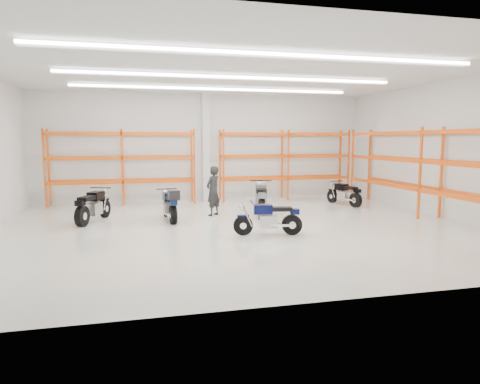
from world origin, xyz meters
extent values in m
plane|color=beige|center=(0.00, 0.00, 0.00)|extent=(14.00, 14.00, 0.00)
cube|color=silver|center=(0.00, 6.00, 2.25)|extent=(14.00, 0.02, 4.50)
cube|color=silver|center=(0.00, -6.00, 2.25)|extent=(14.00, 0.02, 4.50)
cube|color=silver|center=(7.00, 0.00, 2.25)|extent=(0.02, 12.00, 4.50)
cube|color=white|center=(0.00, 0.00, 4.50)|extent=(14.00, 12.00, 0.02)
cube|color=white|center=(0.00, -3.00, 4.40)|extent=(10.00, 0.22, 0.10)
cube|color=white|center=(0.00, 0.50, 4.40)|extent=(10.00, 0.22, 0.10)
cube|color=white|center=(0.00, 3.50, 4.40)|extent=(10.00, 0.22, 0.10)
cylinder|color=black|center=(-0.09, -1.04, 0.27)|extent=(0.54, 0.20, 0.53)
cylinder|color=black|center=(1.22, -1.28, 0.28)|extent=(0.57, 0.26, 0.55)
cylinder|color=silver|center=(-0.09, -1.04, 0.27)|extent=(0.20, 0.15, 0.18)
cylinder|color=silver|center=(1.22, -1.28, 0.28)|extent=(0.22, 0.21, 0.20)
cube|color=#090E35|center=(-0.09, -1.04, 0.53)|extent=(0.34, 0.19, 0.05)
cube|color=#B7B7BC|center=(0.59, -1.17, 0.37)|extent=(0.51, 0.40, 0.34)
cube|color=#A5A5AA|center=(0.92, -1.23, 0.28)|extent=(0.63, 0.22, 0.07)
cube|color=#090E35|center=(0.43, -1.14, 0.71)|extent=(0.54, 0.39, 0.25)
cube|color=black|center=(0.92, -1.23, 0.71)|extent=(0.62, 0.37, 0.11)
cube|color=#090E35|center=(1.29, -1.29, 0.64)|extent=(0.26, 0.23, 0.14)
cylinder|color=black|center=(0.13, -1.08, 0.91)|extent=(0.14, 0.62, 0.03)
sphere|color=silver|center=(-0.13, -1.03, 0.76)|extent=(0.17, 0.17, 0.17)
cylinder|color=silver|center=(0.93, -1.37, 0.28)|extent=(0.67, 0.20, 0.08)
cylinder|color=black|center=(-3.92, 2.62, 0.30)|extent=(0.34, 0.61, 0.60)
cylinder|color=black|center=(-4.48, 1.22, 0.31)|extent=(0.40, 0.65, 0.62)
cylinder|color=silver|center=(-3.92, 2.62, 0.30)|extent=(0.21, 0.24, 0.20)
cylinder|color=silver|center=(-4.48, 1.22, 0.31)|extent=(0.27, 0.28, 0.22)
cube|color=black|center=(-3.92, 2.62, 0.60)|extent=(0.27, 0.39, 0.06)
cube|color=#B7B7BC|center=(-4.21, 1.89, 0.42)|extent=(0.53, 0.62, 0.38)
cube|color=#A5A5AA|center=(-4.35, 1.54, 0.32)|extent=(0.37, 0.70, 0.08)
cube|color=black|center=(-4.14, 2.06, 0.81)|extent=(0.53, 0.65, 0.28)
cube|color=black|center=(-4.35, 1.54, 0.81)|extent=(0.53, 0.73, 0.12)
cube|color=black|center=(-4.51, 1.14, 0.72)|extent=(0.30, 0.33, 0.16)
cylinder|color=black|center=(-4.01, 2.38, 1.03)|extent=(0.67, 0.29, 0.04)
sphere|color=silver|center=(-3.90, 2.66, 0.87)|extent=(0.19, 0.19, 0.19)
cylinder|color=silver|center=(-4.51, 1.56, 0.32)|extent=(0.36, 0.73, 0.09)
cylinder|color=black|center=(-1.94, 2.34, 0.28)|extent=(0.16, 0.57, 0.57)
cylinder|color=black|center=(-1.81, 0.93, 0.29)|extent=(0.22, 0.60, 0.59)
cylinder|color=silver|center=(-1.94, 2.34, 0.28)|extent=(0.15, 0.20, 0.19)
cylinder|color=silver|center=(-1.81, 0.93, 0.29)|extent=(0.21, 0.22, 0.21)
cube|color=#0E1E47|center=(-1.94, 2.34, 0.57)|extent=(0.17, 0.35, 0.06)
cube|color=#B7B7BC|center=(-1.87, 1.60, 0.40)|extent=(0.38, 0.52, 0.36)
cube|color=#A5A5AA|center=(-1.84, 1.25, 0.30)|extent=(0.17, 0.67, 0.08)
cube|color=#0E1E47|center=(-1.89, 1.77, 0.76)|extent=(0.37, 0.56, 0.26)
cube|color=black|center=(-1.84, 1.25, 0.76)|extent=(0.34, 0.65, 0.11)
cube|color=#0E1E47|center=(-1.81, 0.85, 0.68)|extent=(0.23, 0.26, 0.15)
cylinder|color=black|center=(-1.91, 2.09, 0.96)|extent=(0.66, 0.09, 0.03)
sphere|color=silver|center=(-1.94, 2.38, 0.81)|extent=(0.18, 0.18, 0.18)
cylinder|color=silver|center=(-1.99, 1.20, 0.30)|extent=(0.15, 0.71, 0.09)
cube|color=black|center=(-1.80, 0.74, 0.93)|extent=(0.35, 0.39, 0.28)
cylinder|color=black|center=(1.48, 2.73, 0.33)|extent=(0.30, 0.68, 0.67)
cylinder|color=black|center=(1.07, 1.12, 0.34)|extent=(0.37, 0.72, 0.69)
cylinder|color=silver|center=(1.48, 2.73, 0.33)|extent=(0.21, 0.25, 0.22)
cylinder|color=silver|center=(1.07, 1.12, 0.34)|extent=(0.28, 0.29, 0.24)
cube|color=#97989D|center=(1.48, 2.73, 0.67)|extent=(0.26, 0.43, 0.07)
cube|color=#B7B7BC|center=(1.27, 1.89, 0.47)|extent=(0.53, 0.66, 0.42)
cube|color=#A5A5AA|center=(1.16, 1.48, 0.36)|extent=(0.32, 0.79, 0.09)
cube|color=#97989D|center=(1.32, 2.09, 0.89)|extent=(0.52, 0.70, 0.31)
cube|color=black|center=(1.16, 1.48, 0.89)|extent=(0.51, 0.79, 0.13)
cube|color=#97989D|center=(1.04, 1.03, 0.80)|extent=(0.31, 0.34, 0.18)
cylinder|color=black|center=(1.41, 2.45, 1.13)|extent=(0.76, 0.23, 0.04)
sphere|color=silver|center=(1.49, 2.77, 0.96)|extent=(0.21, 0.21, 0.21)
cylinder|color=silver|center=(0.98, 1.49, 0.36)|extent=(0.31, 0.83, 0.10)
cylinder|color=black|center=(4.91, 3.93, 0.27)|extent=(0.24, 0.55, 0.54)
cylinder|color=black|center=(5.26, 2.64, 0.28)|extent=(0.30, 0.58, 0.56)
cylinder|color=silver|center=(4.91, 3.93, 0.27)|extent=(0.17, 0.21, 0.18)
cylinder|color=silver|center=(5.26, 2.64, 0.28)|extent=(0.22, 0.24, 0.20)
cube|color=black|center=(4.91, 3.93, 0.54)|extent=(0.21, 0.35, 0.05)
cube|color=#B7B7BC|center=(5.09, 3.26, 0.38)|extent=(0.43, 0.53, 0.34)
cube|color=#A5A5AA|center=(5.18, 2.93, 0.29)|extent=(0.27, 0.63, 0.07)
cube|color=black|center=(5.05, 3.42, 0.72)|extent=(0.42, 0.56, 0.25)
cube|color=black|center=(5.18, 2.93, 0.72)|extent=(0.41, 0.64, 0.11)
cube|color=black|center=(5.28, 2.57, 0.64)|extent=(0.25, 0.28, 0.14)
cylinder|color=black|center=(4.97, 3.71, 0.91)|extent=(0.61, 0.19, 0.03)
sphere|color=silver|center=(4.90, 3.97, 0.77)|extent=(0.17, 0.17, 0.17)
cylinder|color=silver|center=(5.05, 2.86, 0.29)|extent=(0.25, 0.67, 0.08)
imported|color=black|center=(-0.35, 2.17, 0.85)|extent=(0.72, 0.72, 1.69)
cube|color=white|center=(0.00, 5.82, 2.25)|extent=(0.32, 0.32, 4.50)
cube|color=#EF5716|center=(-6.20, 5.88, 1.50)|extent=(0.07, 0.07, 3.00)
cube|color=#EF5716|center=(-6.20, 5.08, 1.50)|extent=(0.07, 0.07, 3.00)
cube|color=#EF5716|center=(-3.40, 5.88, 1.50)|extent=(0.07, 0.07, 3.00)
cube|color=#EF5716|center=(-3.40, 5.08, 1.50)|extent=(0.07, 0.07, 3.00)
cube|color=#EF5716|center=(-0.60, 5.88, 1.50)|extent=(0.07, 0.07, 3.00)
cube|color=#EF5716|center=(-0.60, 5.08, 1.50)|extent=(0.07, 0.07, 3.00)
cube|color=#EF5716|center=(-3.40, 5.88, 0.94)|extent=(5.60, 0.07, 0.12)
cube|color=#EF5716|center=(-3.40, 5.08, 0.94)|extent=(5.60, 0.07, 0.12)
cube|color=#EF5716|center=(-3.40, 5.88, 1.88)|extent=(5.60, 0.07, 0.12)
cube|color=#EF5716|center=(-3.40, 5.08, 1.88)|extent=(5.60, 0.07, 0.12)
cube|color=#EF5716|center=(-3.40, 5.88, 2.81)|extent=(5.60, 0.07, 0.12)
cube|color=#EF5716|center=(-3.40, 5.08, 2.81)|extent=(5.60, 0.07, 0.12)
cube|color=#EF5716|center=(0.60, 5.88, 1.50)|extent=(0.07, 0.07, 3.00)
cube|color=#EF5716|center=(0.60, 5.08, 1.50)|extent=(0.07, 0.07, 3.00)
cube|color=#EF5716|center=(3.40, 5.88, 1.50)|extent=(0.07, 0.07, 3.00)
cube|color=#EF5716|center=(3.40, 5.08, 1.50)|extent=(0.07, 0.07, 3.00)
cube|color=#EF5716|center=(6.20, 5.88, 1.50)|extent=(0.07, 0.07, 3.00)
cube|color=#EF5716|center=(6.20, 5.08, 1.50)|extent=(0.07, 0.07, 3.00)
cube|color=#EF5716|center=(3.40, 5.88, 0.94)|extent=(5.60, 0.07, 0.12)
cube|color=#EF5716|center=(3.40, 5.08, 0.94)|extent=(5.60, 0.07, 0.12)
cube|color=#EF5716|center=(3.40, 5.88, 1.88)|extent=(5.60, 0.07, 0.12)
cube|color=#EF5716|center=(3.40, 5.08, 1.88)|extent=(5.60, 0.07, 0.12)
cube|color=#EF5716|center=(3.40, 5.88, 2.81)|extent=(5.60, 0.07, 0.12)
cube|color=#EF5716|center=(3.40, 5.08, 2.81)|extent=(5.60, 0.07, 0.12)
cube|color=#EF5716|center=(6.88, 0.00, 1.50)|extent=(0.07, 0.07, 3.00)
cube|color=#EF5716|center=(6.08, 0.00, 1.50)|extent=(0.07, 0.07, 3.00)
cube|color=#EF5716|center=(6.88, 4.50, 1.50)|extent=(0.07, 0.07, 3.00)
cube|color=#EF5716|center=(6.08, 4.50, 1.50)|extent=(0.07, 0.07, 3.00)
cube|color=#EF5716|center=(6.88, 0.00, 0.94)|extent=(0.07, 9.00, 0.12)
cube|color=#EF5716|center=(6.08, 0.00, 0.94)|extent=(0.07, 9.00, 0.12)
cube|color=#EF5716|center=(6.88, 0.00, 1.88)|extent=(0.07, 9.00, 0.12)
cube|color=#EF5716|center=(6.08, 0.00, 1.88)|extent=(0.07, 9.00, 0.12)
cube|color=#EF5716|center=(6.88, 0.00, 2.81)|extent=(0.07, 9.00, 0.12)
cube|color=#EF5716|center=(6.08, 0.00, 2.81)|extent=(0.07, 9.00, 0.12)
camera|label=1|loc=(-2.84, -12.07, 2.57)|focal=32.00mm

